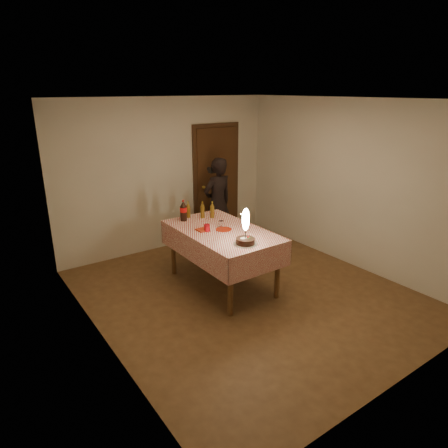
% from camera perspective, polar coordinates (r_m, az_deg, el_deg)
% --- Properties ---
extents(ground, '(4.00, 4.50, 0.01)m').
position_cam_1_polar(ground, '(5.68, 3.31, -9.86)').
color(ground, brown).
rests_on(ground, ground).
extents(room_shell, '(4.04, 4.54, 2.62)m').
position_cam_1_polar(room_shell, '(5.17, 3.43, 6.88)').
color(room_shell, beige).
rests_on(room_shell, ground).
extents(dining_table, '(1.02, 1.72, 0.85)m').
position_cam_1_polar(dining_table, '(5.60, -0.30, -1.92)').
color(dining_table, brown).
rests_on(dining_table, ground).
extents(birthday_cake, '(0.30, 0.30, 0.47)m').
position_cam_1_polar(birthday_cake, '(5.02, 3.08, -1.43)').
color(birthday_cake, white).
rests_on(birthday_cake, dining_table).
extents(red_plate, '(0.22, 0.22, 0.01)m').
position_cam_1_polar(red_plate, '(5.57, -0.05, -0.77)').
color(red_plate, '#AC200B').
rests_on(red_plate, dining_table).
extents(red_cup, '(0.08, 0.08, 0.10)m').
position_cam_1_polar(red_cup, '(5.50, -2.44, -0.54)').
color(red_cup, '#A90B15').
rests_on(red_cup, dining_table).
extents(clear_cup, '(0.07, 0.07, 0.09)m').
position_cam_1_polar(clear_cup, '(5.67, -0.42, 0.02)').
color(clear_cup, white).
rests_on(clear_cup, dining_table).
extents(napkin_stack, '(0.15, 0.15, 0.02)m').
position_cam_1_polar(napkin_stack, '(5.54, -3.09, -0.83)').
color(napkin_stack, '#B22D14').
rests_on(napkin_stack, dining_table).
extents(cola_bottle, '(0.10, 0.10, 0.32)m').
position_cam_1_polar(cola_bottle, '(5.93, -5.82, 1.90)').
color(cola_bottle, black).
rests_on(cola_bottle, dining_table).
extents(amber_bottle_left, '(0.06, 0.06, 0.26)m').
position_cam_1_polar(amber_bottle_left, '(6.08, -5.14, 2.01)').
color(amber_bottle_left, '#5D4010').
rests_on(amber_bottle_left, dining_table).
extents(amber_bottle_right, '(0.06, 0.06, 0.26)m').
position_cam_1_polar(amber_bottle_right, '(6.06, -1.69, 2.00)').
color(amber_bottle_right, '#5D4010').
rests_on(amber_bottle_right, dining_table).
extents(amber_bottle_mid, '(0.06, 0.06, 0.26)m').
position_cam_1_polar(amber_bottle_mid, '(6.06, -3.10, 1.98)').
color(amber_bottle_mid, '#5D4010').
rests_on(amber_bottle_mid, dining_table).
extents(photographer, '(0.62, 0.47, 1.61)m').
position_cam_1_polar(photographer, '(7.04, -0.92, 3.04)').
color(photographer, black).
rests_on(photographer, ground).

